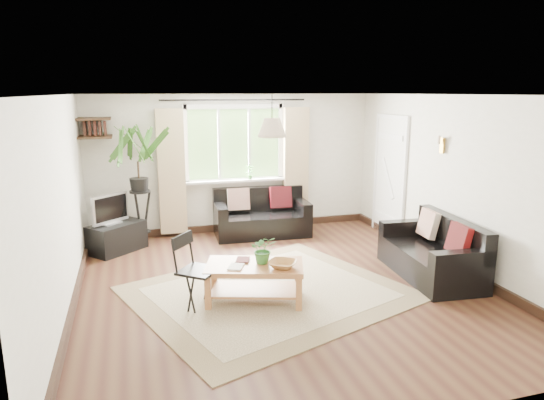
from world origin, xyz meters
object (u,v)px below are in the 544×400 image
object	(u,v)px
sofa_right	(431,249)
palm_stand	(139,186)
coffee_table	(255,283)
folding_chair	(199,272)
tv_stand	(117,237)
sofa_back	(262,214)

from	to	relation	value
sofa_right	palm_stand	distance (m)	4.50
sofa_right	coffee_table	xyz separation A→B (m)	(-2.47, -0.12, -0.15)
coffee_table	folding_chair	bearing A→B (deg)	177.82
coffee_table	palm_stand	distance (m)	3.00
folding_chair	tv_stand	bearing A→B (deg)	60.81
folding_chair	sofa_back	bearing A→B (deg)	9.88
sofa_right	palm_stand	size ratio (longest dim) A/B	0.83
coffee_table	sofa_right	bearing A→B (deg)	2.83
sofa_right	tv_stand	xyz separation A→B (m)	(-4.06, 2.27, -0.15)
coffee_table	tv_stand	xyz separation A→B (m)	(-1.60, 2.40, -0.01)
sofa_right	palm_stand	xyz separation A→B (m)	(-3.68, 2.52, 0.59)
sofa_back	folding_chair	size ratio (longest dim) A/B	1.88
tv_stand	palm_stand	xyz separation A→B (m)	(0.39, 0.25, 0.74)
tv_stand	sofa_back	bearing A→B (deg)	-35.18
folding_chair	sofa_right	bearing A→B (deg)	-49.12
sofa_back	sofa_right	size ratio (longest dim) A/B	1.00
sofa_back	palm_stand	world-z (taller)	palm_stand
sofa_right	coffee_table	bearing A→B (deg)	-82.37
sofa_back	coffee_table	bearing A→B (deg)	-103.65
sofa_back	coffee_table	distance (m)	2.74
sofa_back	tv_stand	distance (m)	2.41
palm_stand	tv_stand	bearing A→B (deg)	-147.62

